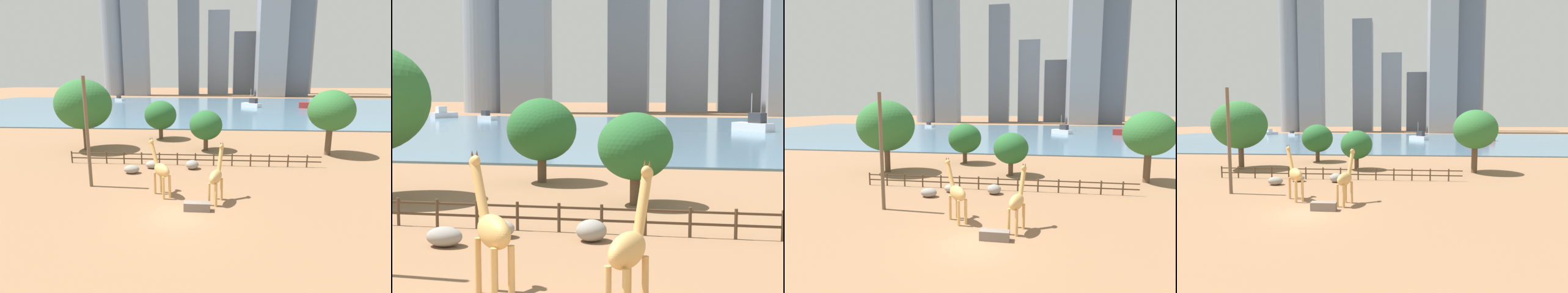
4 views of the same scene
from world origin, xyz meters
TOP-DOWN VIEW (x-y plane):
  - ground_plane at (0.00, 80.00)m, footprint 400.00×400.00m
  - harbor_water at (0.00, 77.00)m, footprint 180.00×86.00m
  - giraffe_tall at (2.43, 2.46)m, footprint 1.32×2.66m
  - giraffe_companion at (-1.82, 3.55)m, footprint 2.30×2.64m
  - utility_pole at (-8.04, 5.08)m, footprint 0.28×0.28m
  - boulder_near_fence at (0.03, 10.68)m, footprint 1.28×1.20m
  - boulder_by_pole at (-3.98, 10.67)m, footprint 1.41×1.01m
  - boulder_small at (-5.64, 8.87)m, footprint 1.47×1.06m
  - feeding_trough at (1.15, 0.85)m, footprint 1.80×0.60m
  - enclosure_fence at (-0.31, 12.00)m, footprint 26.12×0.14m
  - tree_left_large at (15.59, 17.58)m, footprint 5.20×5.20m
  - tree_center_broad at (-5.84, 25.73)m, footprint 4.69×4.69m
  - tree_right_tall at (1.10, 18.77)m, footprint 4.07×4.07m
  - tree_left_small at (-14.06, 18.31)m, footprint 6.86×6.86m
  - boat_ferry at (-48.72, 109.16)m, footprint 4.95×5.80m
  - boat_sailboat at (31.55, 74.36)m, footprint 9.14×5.38m
  - boat_tug at (-36.14, 101.25)m, footprint 4.54×3.75m
  - boat_barge at (13.21, 77.05)m, footprint 5.97×5.90m
  - skyline_tower_needle at (-13.15, 154.91)m, footprint 10.85×9.37m
  - skyline_block_central at (52.86, 168.10)m, footprint 9.00×9.00m
  - skyline_tower_glass at (19.08, 168.27)m, footprint 14.56×14.99m
  - skyline_block_left at (2.94, 161.01)m, footprint 11.56×9.23m
  - skyline_block_right at (-39.25, 142.29)m, footprint 11.86×9.24m
  - skyline_tower_short at (-52.04, 146.34)m, footprint 12.20×12.20m
  - skyline_block_wide at (41.71, 143.24)m, footprint 11.67×10.57m
  - skyline_tower_far at (28.39, 138.43)m, footprint 13.18×14.60m

SIDE VIEW (x-z plane):
  - ground_plane at x=0.00m, z-range 0.00..0.00m
  - harbor_water at x=0.00m, z-range 0.00..0.20m
  - feeding_trough at x=1.15m, z-range 0.00..0.60m
  - boulder_by_pole at x=-3.98m, z-range 0.00..0.76m
  - boulder_small at x=-5.64m, z-range 0.00..0.80m
  - boulder_near_fence at x=0.03m, z-range 0.00..0.90m
  - enclosure_fence at x=-0.31m, z-range 0.11..1.41m
  - boat_tug at x=-36.14m, z-range -0.11..1.82m
  - boat_ferry at x=-48.72m, z-range -0.20..2.29m
  - boat_barge at x=13.21m, z-range -1.65..3.91m
  - boat_sailboat at x=31.55m, z-range -0.41..3.38m
  - giraffe_tall at x=2.43m, z-range -0.15..4.13m
  - giraffe_companion at x=-1.82m, z-range -0.11..4.24m
  - tree_right_tall at x=1.10m, z-range 0.67..5.73m
  - tree_center_broad at x=-5.84m, z-range 0.73..6.43m
  - utility_pole at x=-8.04m, z-range 0.00..9.08m
  - tree_left_large at x=15.59m, z-range 1.41..9.01m
  - tree_left_small at x=-14.06m, z-range 1.31..10.15m
  - skyline_tower_glass at x=19.08m, z-range 0.00..34.29m
  - skyline_block_left at x=2.94m, z-range 0.00..44.68m
  - skyline_tower_needle at x=-13.15m, z-range 0.00..61.76m
  - skyline_block_central at x=52.86m, z-range 0.00..81.09m
  - skyline_tower_far at x=28.39m, z-range 0.00..103.35m
  - skyline_block_right at x=-39.25m, z-range 0.00..106.14m
  - skyline_tower_short at x=-52.04m, z-range 0.00..106.48m
  - skyline_block_wide at x=41.71m, z-range 0.00..106.76m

